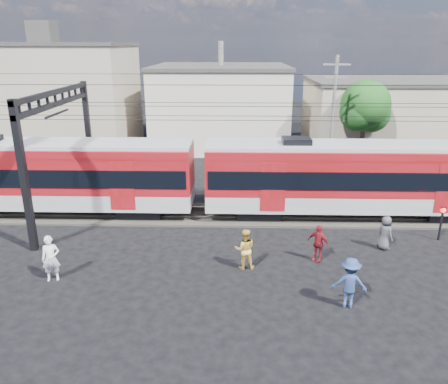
{
  "coord_description": "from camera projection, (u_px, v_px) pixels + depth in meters",
  "views": [
    {
      "loc": [
        -0.56,
        -14.84,
        9.23
      ],
      "look_at": [
        -1.11,
        5.0,
        2.43
      ],
      "focal_mm": 35.0,
      "sensor_mm": 36.0,
      "label": 1
    }
  ],
  "objects": [
    {
      "name": "pedestrian_b",
      "position": [
        245.0,
        249.0,
        18.6
      ],
      "size": [
        0.91,
        0.72,
        1.8
      ],
      "primitive_type": "imported",
      "rotation": [
        0.0,
        0.0,
        3.19
      ],
      "color": "gold",
      "rests_on": "ground"
    },
    {
      "name": "pedestrian_c",
      "position": [
        350.0,
        283.0,
        15.82
      ],
      "size": [
        1.36,
        0.9,
        1.96
      ],
      "primitive_type": "imported",
      "rotation": [
        0.0,
        0.0,
        3.0
      ],
      "color": "navy",
      "rests_on": "ground"
    },
    {
      "name": "pedestrian_e",
      "position": [
        385.0,
        233.0,
        20.38
      ],
      "size": [
        0.86,
        0.96,
        1.64
      ],
      "primitive_type": "imported",
      "rotation": [
        0.0,
        0.0,
        2.1
      ],
      "color": "#47474B",
      "rests_on": "ground"
    },
    {
      "name": "pedestrian_a",
      "position": [
        51.0,
        258.0,
        17.64
      ],
      "size": [
        0.81,
        0.64,
        1.94
      ],
      "primitive_type": "imported",
      "rotation": [
        0.0,
        0.0,
        0.28
      ],
      "color": "white",
      "rests_on": "ground"
    },
    {
      "name": "utility_pole_mid",
      "position": [
        333.0,
        116.0,
        29.57
      ],
      "size": [
        1.8,
        0.24,
        8.5
      ],
      "color": "slate",
      "rests_on": "ground"
    },
    {
      "name": "crossing_signal",
      "position": [
        442.0,
        217.0,
        21.18
      ],
      "size": [
        0.25,
        0.25,
        1.73
      ],
      "color": "black",
      "rests_on": "ground"
    },
    {
      "name": "ground",
      "position": [
        249.0,
        293.0,
        17.01
      ],
      "size": [
        120.0,
        120.0,
        0.0
      ],
      "primitive_type": "plane",
      "color": "black",
      "rests_on": "ground"
    },
    {
      "name": "rail_far",
      "position": [
        245.0,
        208.0,
        25.23
      ],
      "size": [
        70.0,
        0.12,
        0.12
      ],
      "primitive_type": "cube",
      "color": "#59544C",
      "rests_on": "track_bed"
    },
    {
      "name": "pedestrian_d",
      "position": [
        318.0,
        243.0,
        19.24
      ],
      "size": [
        1.06,
        0.96,
        1.74
      ],
      "primitive_type": "imported",
      "rotation": [
        0.0,
        0.0,
        -0.67
      ],
      "color": "maroon",
      "rests_on": "ground"
    },
    {
      "name": "building_midwest",
      "position": [
        221.0,
        105.0,
        41.41
      ],
      "size": [
        12.24,
        12.24,
        7.3
      ],
      "color": "beige",
      "rests_on": "ground"
    },
    {
      "name": "catenary",
      "position": [
        84.0,
        124.0,
        23.14
      ],
      "size": [
        70.0,
        9.3,
        7.52
      ],
      "color": "black",
      "rests_on": "ground"
    },
    {
      "name": "rail_near",
      "position": [
        245.0,
        218.0,
        23.81
      ],
      "size": [
        70.0,
        0.12,
        0.12
      ],
      "primitive_type": "cube",
      "color": "#59544C",
      "rests_on": "track_bed"
    },
    {
      "name": "building_west",
      "position": [
        51.0,
        97.0,
        38.64
      ],
      "size": [
        14.28,
        10.2,
        9.3
      ],
      "color": "tan",
      "rests_on": "ground"
    },
    {
      "name": "track_bed",
      "position": [
        245.0,
        215.0,
        24.56
      ],
      "size": [
        70.0,
        3.4,
        0.12
      ],
      "primitive_type": "cube",
      "color": "#2D2823",
      "rests_on": "ground"
    },
    {
      "name": "building_mideast",
      "position": [
        402.0,
        116.0,
        38.32
      ],
      "size": [
        16.32,
        10.2,
        6.3
      ],
      "color": "tan",
      "rests_on": "ground"
    },
    {
      "name": "commuter_train",
      "position": [
        358.0,
        176.0,
        23.64
      ],
      "size": [
        50.3,
        3.08,
        4.17
      ],
      "color": "black",
      "rests_on": "ground"
    },
    {
      "name": "tree_near",
      "position": [
        367.0,
        108.0,
        32.37
      ],
      "size": [
        3.82,
        3.64,
        6.72
      ],
      "color": "#382619",
      "rests_on": "ground"
    }
  ]
}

